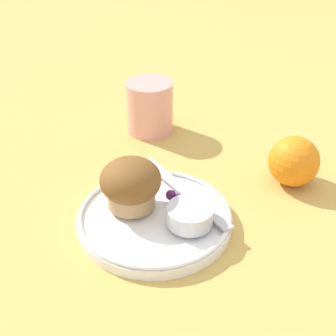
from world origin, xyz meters
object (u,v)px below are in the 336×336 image
at_px(butter_knife, 184,191).
at_px(juice_glass, 150,107).
at_px(orange_fruit, 294,161).
at_px(muffin, 131,184).

bearing_deg(butter_knife, juice_glass, 160.14).
xyz_separation_m(orange_fruit, juice_glass, (-0.27, -0.00, 0.01)).
bearing_deg(muffin, juice_glass, 123.36).
bearing_deg(orange_fruit, butter_knife, -124.47).
distance_m(muffin, butter_knife, 0.08).
bearing_deg(butter_knife, orange_fruit, 74.20).
distance_m(orange_fruit, juice_glass, 0.27).
relative_size(muffin, juice_glass, 0.88).
bearing_deg(juice_glass, butter_knife, -38.53).
bearing_deg(juice_glass, orange_fruit, 0.49).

